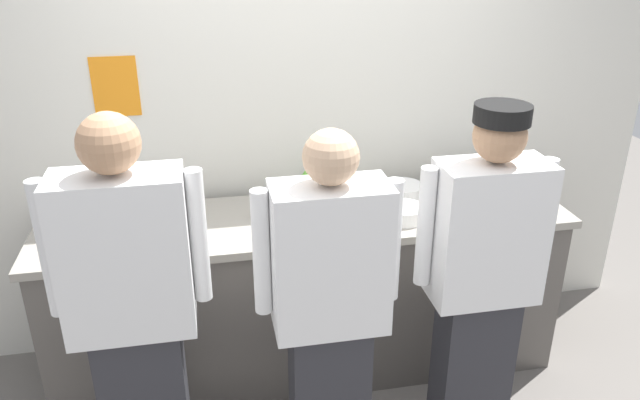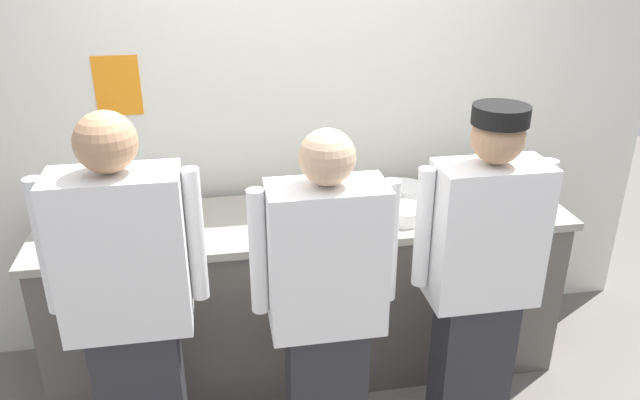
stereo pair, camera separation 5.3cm
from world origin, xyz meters
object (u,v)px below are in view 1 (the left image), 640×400
(mixing_bowl_steel, at_px, (477,187))
(chef_center, at_px, (330,309))
(plate_stack_front, at_px, (402,192))
(chefs_knife, at_px, (318,212))
(chef_far_right, at_px, (482,277))
(deli_cup, at_px, (453,205))
(squeeze_bottle_primary, at_px, (306,186))
(sheet_tray, at_px, (142,226))
(plate_stack_rear, at_px, (404,213))
(ramekin_orange_sauce, at_px, (260,213))
(chef_near_left, at_px, (133,311))
(ramekin_red_sauce, at_px, (336,214))

(mixing_bowl_steel, bearing_deg, chef_center, -140.97)
(plate_stack_front, xyz_separation_m, chefs_knife, (-0.48, -0.09, -0.04))
(chef_far_right, relative_size, deli_cup, 15.95)
(chef_far_right, bearing_deg, squeeze_bottle_primary, 126.41)
(sheet_tray, bearing_deg, plate_stack_rear, -6.98)
(sheet_tray, distance_m, ramekin_orange_sauce, 0.58)
(chef_center, xyz_separation_m, mixing_bowl_steel, (0.98, 0.79, 0.13))
(squeeze_bottle_primary, xyz_separation_m, chefs_knife, (0.03, -0.17, -0.08))
(plate_stack_rear, distance_m, chefs_knife, 0.44)
(chef_center, distance_m, plate_stack_front, 1.04)
(chef_center, height_order, deli_cup, chef_center)
(chef_near_left, relative_size, squeeze_bottle_primary, 9.32)
(squeeze_bottle_primary, distance_m, ramekin_orange_sauce, 0.32)
(sheet_tray, xyz_separation_m, chefs_knife, (0.88, -0.00, -0.01))
(squeeze_bottle_primary, height_order, chefs_knife, squeeze_bottle_primary)
(sheet_tray, relative_size, ramekin_orange_sauce, 4.53)
(chef_center, relative_size, sheet_tray, 3.77)
(chef_far_right, bearing_deg, plate_stack_rear, 109.19)
(sheet_tray, distance_m, ramekin_red_sauce, 0.96)
(plate_stack_front, height_order, ramekin_red_sauce, plate_stack_front)
(chefs_knife, bearing_deg, mixing_bowl_steel, 2.06)
(mixing_bowl_steel, xyz_separation_m, sheet_tray, (-1.75, -0.03, -0.05))
(plate_stack_front, xyz_separation_m, mixing_bowl_steel, (0.40, -0.06, 0.02))
(squeeze_bottle_primary, bearing_deg, plate_stack_front, -7.90)
(plate_stack_front, height_order, mixing_bowl_steel, mixing_bowl_steel)
(chef_center, relative_size, deli_cup, 15.63)
(chefs_knife, bearing_deg, ramekin_red_sauce, -39.24)
(chef_center, xyz_separation_m, plate_stack_rear, (0.51, 0.61, 0.11))
(mixing_bowl_steel, bearing_deg, chef_near_left, -157.61)
(sheet_tray, height_order, ramekin_red_sauce, ramekin_red_sauce)
(chef_center, relative_size, chefs_knife, 5.89)
(ramekin_red_sauce, relative_size, chefs_knife, 0.37)
(mixing_bowl_steel, relative_size, squeeze_bottle_primary, 2.04)
(chef_near_left, distance_m, mixing_bowl_steel, 1.90)
(chef_near_left, distance_m, chefs_knife, 1.11)
(sheet_tray, bearing_deg, plate_stack_front, 3.82)
(squeeze_bottle_primary, xyz_separation_m, ramekin_red_sauce, (0.11, -0.23, -0.07))
(chef_center, height_order, squeeze_bottle_primary, chef_center)
(chef_far_right, xyz_separation_m, plate_stack_front, (-0.11, 0.78, 0.09))
(chef_far_right, bearing_deg, mixing_bowl_steel, 68.41)
(chef_center, distance_m, ramekin_orange_sauce, 0.80)
(chef_center, height_order, mixing_bowl_steel, chef_center)
(chef_center, relative_size, plate_stack_front, 7.28)
(sheet_tray, xyz_separation_m, squeeze_bottle_primary, (0.84, 0.16, 0.08))
(mixing_bowl_steel, xyz_separation_m, ramekin_red_sauce, (-0.80, -0.10, -0.04))
(chef_center, relative_size, ramekin_red_sauce, 15.76)
(chef_near_left, height_order, deli_cup, chef_near_left)
(chef_far_right, xyz_separation_m, plate_stack_rear, (-0.19, 0.53, 0.08))
(chef_near_left, xyz_separation_m, chefs_knife, (0.87, 0.69, 0.03))
(chef_center, bearing_deg, squeeze_bottle_primary, 85.94)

